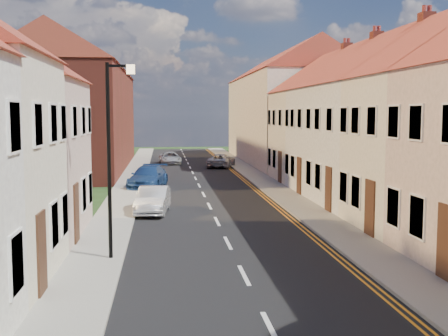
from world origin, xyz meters
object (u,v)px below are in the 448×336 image
object	(u,v)px
car_mid	(153,200)
car_distant	(170,158)
car_far	(148,177)
car_distant_b	(221,161)
lamppost	(112,148)

from	to	relation	value
car_mid	car_distant	size ratio (longest dim) A/B	0.96
car_mid	car_far	size ratio (longest dim) A/B	0.81
car_far	car_distant	distance (m)	16.23
car_distant	car_distant_b	bearing A→B (deg)	-44.78
lamppost	car_distant_b	distance (m)	30.84
car_mid	car_distant	distance (m)	25.22
lamppost	car_far	distance (m)	17.68
car_distant	car_distant_b	world-z (taller)	car_distant_b
car_mid	car_distant_b	xyz separation A→B (m)	(5.40, 21.61, -0.04)
car_mid	car_far	world-z (taller)	car_far
car_distant_b	car_mid	bearing A→B (deg)	92.51
lamppost	car_far	xyz separation A→B (m)	(0.61, 17.44, -2.87)
lamppost	car_distant_b	world-z (taller)	lamppost
car_mid	car_distant	bearing A→B (deg)	93.69
car_far	car_distant_b	distance (m)	13.87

